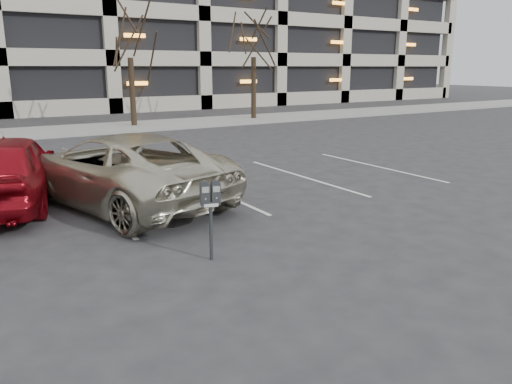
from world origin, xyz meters
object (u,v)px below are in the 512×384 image
(tree_d, at_px, (254,17))
(tree_c, at_px, (128,13))
(parking_meter, at_px, (210,201))
(car_red, at_px, (5,170))
(suv_silver, at_px, (120,169))

(tree_d, bearing_deg, tree_c, 180.00)
(parking_meter, height_order, car_red, car_red)
(tree_c, bearing_deg, car_red, -119.02)
(tree_c, relative_size, parking_meter, 6.01)
(parking_meter, xyz_separation_m, car_red, (-2.34, 5.12, -0.16))
(tree_c, distance_m, tree_d, 7.00)
(tree_c, bearing_deg, parking_meter, -104.78)
(tree_d, xyz_separation_m, parking_meter, (-11.70, -17.80, -4.62))
(car_red, bearing_deg, parking_meter, 130.94)
(tree_d, bearing_deg, parking_meter, -123.31)
(suv_silver, bearing_deg, parking_meter, 76.90)
(suv_silver, xyz_separation_m, car_red, (-2.16, 1.13, 0.02))
(suv_silver, bearing_deg, tree_d, -146.39)
(tree_c, xyz_separation_m, suv_silver, (-4.88, -13.80, -4.64))
(tree_c, bearing_deg, tree_d, 0.00)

